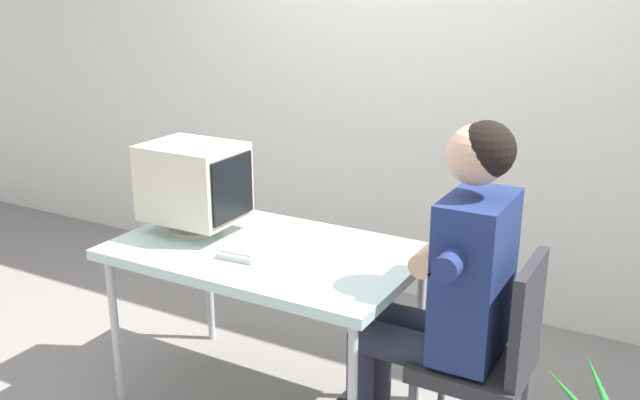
{
  "coord_description": "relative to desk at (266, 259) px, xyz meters",
  "views": [
    {
      "loc": [
        1.53,
        -2.27,
        1.82
      ],
      "look_at": [
        0.26,
        0.0,
        0.99
      ],
      "focal_mm": 39.16,
      "sensor_mm": 36.0,
      "label": 1
    }
  ],
  "objects": [
    {
      "name": "office_chair",
      "position": [
        0.97,
        0.02,
        -0.19
      ],
      "size": [
        0.4,
        0.4,
        0.89
      ],
      "color": "#4C4C51",
      "rests_on": "ground_plane"
    },
    {
      "name": "wall_back",
      "position": [
        0.3,
        1.4,
        0.81
      ],
      "size": [
        8.0,
        0.1,
        3.0
      ],
      "primitive_type": "cube",
      "color": "silver",
      "rests_on": "ground_plane"
    },
    {
      "name": "desk",
      "position": [
        0.0,
        0.0,
        0.0
      ],
      "size": [
        1.28,
        0.78,
        0.74
      ],
      "color": "#B7B7BC",
      "rests_on": "ground_plane"
    },
    {
      "name": "person_seated",
      "position": [
        0.79,
        0.02,
        0.06
      ],
      "size": [
        0.7,
        0.57,
        1.36
      ],
      "color": "navy",
      "rests_on": "ground_plane"
    },
    {
      "name": "keyboard",
      "position": [
        -0.04,
        0.02,
        0.07
      ],
      "size": [
        0.2,
        0.44,
        0.03
      ],
      "color": "silver",
      "rests_on": "desk"
    },
    {
      "name": "crt_monitor",
      "position": [
        -0.38,
        0.02,
        0.27
      ],
      "size": [
        0.42,
        0.32,
        0.4
      ],
      "color": "beige",
      "rests_on": "desk"
    },
    {
      "name": "ground_plane",
      "position": [
        0.0,
        0.0,
        -0.69
      ],
      "size": [
        12.0,
        12.0,
        0.0
      ],
      "primitive_type": "plane",
      "color": "gray"
    }
  ]
}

